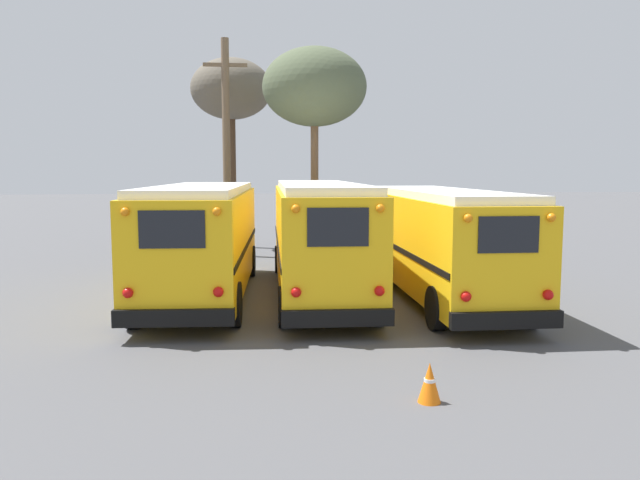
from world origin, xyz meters
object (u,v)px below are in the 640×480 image
school_bus_2 (441,240)px  traffic_cone (430,382)px  bare_tree_1 (314,88)px  school_bus_1 (318,234)px  utility_pole (226,146)px  school_bus_0 (203,237)px  bare_tree_0 (231,90)px

school_bus_2 → traffic_cone: 8.12m
school_bus_2 → bare_tree_1: bare_tree_1 is taller
school_bus_1 → traffic_cone: size_ratio=16.70×
utility_pole → school_bus_0: bearing=-92.8°
bare_tree_1 → traffic_cone: 17.13m
school_bus_2 → bare_tree_0: 15.09m
school_bus_1 → bare_tree_1: (0.65, 7.11, 5.07)m
school_bus_0 → school_bus_2: (6.57, -0.98, -0.06)m
school_bus_0 → traffic_cone: 9.58m
school_bus_1 → bare_tree_0: 13.05m
school_bus_1 → school_bus_2: 3.48m
school_bus_0 → school_bus_1: size_ratio=0.93×
school_bus_0 → school_bus_2: school_bus_0 is taller
school_bus_0 → bare_tree_1: bearing=61.6°
bare_tree_0 → traffic_cone: (3.45, -20.27, -6.90)m
school_bus_0 → school_bus_1: school_bus_1 is taller
traffic_cone → school_bus_2: bearing=71.5°
utility_pole → traffic_cone: utility_pole is taller
school_bus_1 → school_bus_2: size_ratio=1.11×
school_bus_2 → traffic_cone: bearing=-108.5°
utility_pole → bare_tree_0: size_ratio=1.03×
utility_pole → bare_tree_0: bearing=86.9°
school_bus_1 → traffic_cone: 8.89m
school_bus_2 → utility_pole: (-6.15, 9.69, 2.93)m
school_bus_0 → traffic_cone: bearing=-64.8°
school_bus_1 → bare_tree_0: bearing=103.2°
school_bus_1 → utility_pole: size_ratio=1.18×
school_bus_2 → bare_tree_1: bearing=107.7°
bare_tree_0 → bare_tree_1: bearing=-52.8°
utility_pole → bare_tree_1: (3.52, -1.43, 2.21)m
school_bus_0 → traffic_cone: school_bus_0 is taller
school_bus_2 → bare_tree_0: bare_tree_0 is taller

